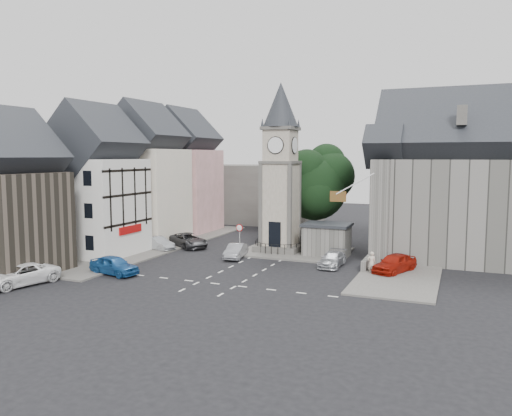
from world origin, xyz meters
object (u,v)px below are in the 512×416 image
at_px(car_west_blue, 114,265).
at_px(clock_tower, 280,168).
at_px(pedestrian, 372,263).
at_px(car_east_red, 395,263).
at_px(stone_shelter, 327,240).

bearing_deg(car_west_blue, clock_tower, -21.43).
xyz_separation_m(clock_tower, pedestrian, (9.85, -5.99, -7.23)).
relative_size(car_west_blue, pedestrian, 2.45).
bearing_deg(car_east_red, stone_shelter, 168.82).
distance_m(clock_tower, car_east_red, 14.53).
height_order(clock_tower, car_east_red, clock_tower).
xyz_separation_m(car_west_blue, pedestrian, (18.70, 8.00, 0.15)).
bearing_deg(car_west_blue, car_east_red, -55.25).
height_order(stone_shelter, car_east_red, stone_shelter).
height_order(car_west_blue, pedestrian, pedestrian).
xyz_separation_m(car_west_blue, car_east_red, (20.35, 9.00, 0.04)).
bearing_deg(car_east_red, car_west_blue, -133.44).
relative_size(clock_tower, car_east_red, 3.53).
relative_size(clock_tower, car_west_blue, 3.71).
height_order(stone_shelter, car_west_blue, stone_shelter).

